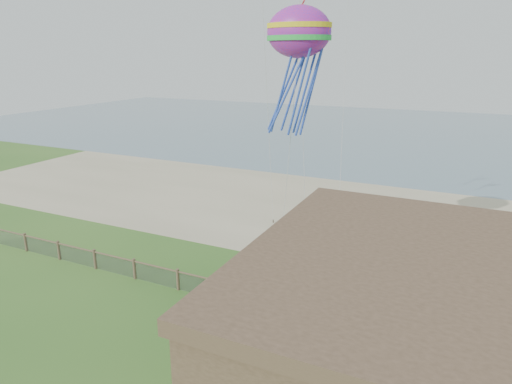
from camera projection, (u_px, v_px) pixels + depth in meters
ground at (155, 370)px, 18.68m from camera, size 160.00×160.00×0.00m
sand_beach at (320, 211)px, 37.68m from camera, size 72.00×20.00×0.02m
ocean at (402, 132)px, 75.70m from camera, size 160.00×68.00×0.02m
chainlink_fence at (226, 292)px, 23.70m from camera, size 36.20×0.20×1.25m
motel_deck at (508, 384)px, 17.57m from camera, size 15.00×2.00×0.50m
picnic_table at (253, 313)px, 22.04m from camera, size 2.28×1.98×0.81m
octopus_kite at (298, 69)px, 24.31m from camera, size 4.22×3.71×7.23m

